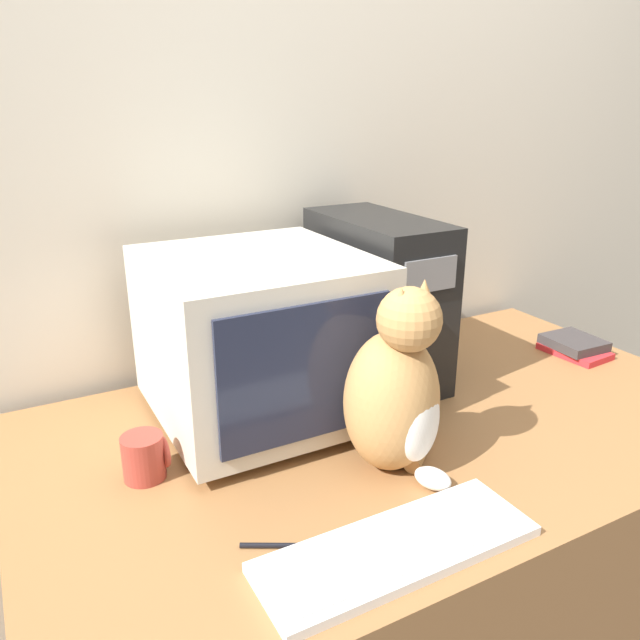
% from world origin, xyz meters
% --- Properties ---
extents(wall_back, '(7.00, 0.05, 2.50)m').
position_xyz_m(wall_back, '(0.00, 1.01, 1.25)').
color(wall_back, beige).
rests_on(wall_back, ground_plane).
extents(desk, '(1.65, 0.95, 0.70)m').
position_xyz_m(desk, '(0.00, 0.47, 0.35)').
color(desk, olive).
rests_on(desk, ground_plane).
extents(crt_monitor, '(0.45, 0.48, 0.38)m').
position_xyz_m(crt_monitor, '(-0.26, 0.65, 0.90)').
color(crt_monitor, beige).
rests_on(crt_monitor, desk).
extents(computer_tower, '(0.20, 0.43, 0.42)m').
position_xyz_m(computer_tower, '(0.10, 0.72, 0.91)').
color(computer_tower, black).
rests_on(computer_tower, desk).
extents(keyboard, '(0.48, 0.16, 0.02)m').
position_xyz_m(keyboard, '(-0.25, 0.11, 0.71)').
color(keyboard, silver).
rests_on(keyboard, desk).
extents(cat, '(0.28, 0.26, 0.39)m').
position_xyz_m(cat, '(-0.11, 0.33, 0.87)').
color(cat, '#B7844C').
rests_on(cat, desk).
extents(book_stack, '(0.14, 0.19, 0.05)m').
position_xyz_m(book_stack, '(0.68, 0.56, 0.73)').
color(book_stack, red).
rests_on(book_stack, desk).
extents(pen, '(0.13, 0.08, 0.01)m').
position_xyz_m(pen, '(-0.41, 0.21, 0.71)').
color(pen, black).
rests_on(pen, desk).
extents(mug, '(0.09, 0.08, 0.09)m').
position_xyz_m(mug, '(-0.56, 0.53, 0.75)').
color(mug, '#9E382D').
rests_on(mug, desk).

